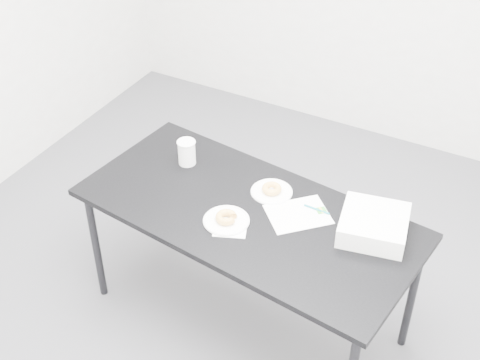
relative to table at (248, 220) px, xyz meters
The scene contains 13 objects.
floor 0.75m from the table, 129.25° to the left, with size 4.00×4.00×0.00m, color #47474C.
table is the anchor object (origin of this frame).
scorecard 0.26m from the table, 22.73° to the left, with size 0.23×0.30×0.00m, color white.
logo_patch 0.37m from the table, 28.74° to the left, with size 0.05×0.05×0.00m, color green.
pen 0.35m from the table, 29.34° to the left, with size 0.01×0.01×0.14m, color #0B6D7E.
napkin 0.16m from the table, 98.08° to the right, with size 0.16×0.16×0.00m, color white.
plate_near 0.15m from the table, 115.96° to the right, with size 0.23×0.23×0.01m, color white.
donut_near 0.16m from the table, 115.96° to the right, with size 0.11×0.11×0.04m, color gold.
plate_far 0.21m from the table, 79.49° to the left, with size 0.22×0.22×0.01m, color white.
donut_far 0.21m from the table, 79.49° to the left, with size 0.10×0.10×0.03m, color gold.
coffee_cup 0.54m from the table, 157.01° to the left, with size 0.09×0.09×0.14m, color white.
cup_lid 0.22m from the table, 82.70° to the left, with size 0.09×0.09×0.01m, color white.
bakery_box 0.63m from the table, 13.10° to the left, with size 0.31×0.31×0.10m, color white.
Camera 1 is at (1.30, -2.41, 2.93)m, focal length 50.00 mm.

